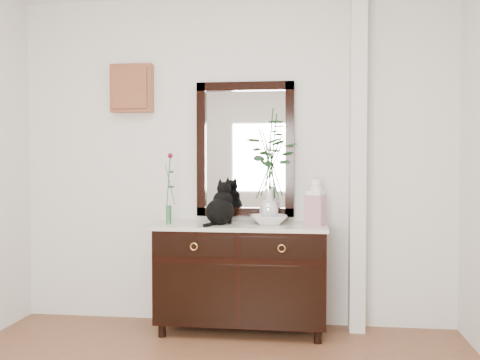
# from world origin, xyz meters

# --- Properties ---
(wall_back) EXTENTS (3.60, 0.04, 2.70)m
(wall_back) POSITION_xyz_m (0.00, 1.98, 1.35)
(wall_back) COLOR silver
(wall_back) RESTS_ON ground
(pilaster) EXTENTS (0.12, 0.20, 2.70)m
(pilaster) POSITION_xyz_m (1.00, 1.90, 1.35)
(pilaster) COLOR silver
(pilaster) RESTS_ON ground
(sideboard) EXTENTS (1.33, 0.52, 0.82)m
(sideboard) POSITION_xyz_m (0.10, 1.73, 0.47)
(sideboard) COLOR black
(sideboard) RESTS_ON ground
(wall_mirror) EXTENTS (0.80, 0.06, 1.10)m
(wall_mirror) POSITION_xyz_m (0.10, 1.97, 1.44)
(wall_mirror) COLOR black
(wall_mirror) RESTS_ON wall_back
(key_cabinet) EXTENTS (0.35, 0.10, 0.40)m
(key_cabinet) POSITION_xyz_m (-0.85, 1.94, 1.95)
(key_cabinet) COLOR brown
(key_cabinet) RESTS_ON wall_back
(cat) EXTENTS (0.32, 0.35, 0.34)m
(cat) POSITION_xyz_m (-0.07, 1.70, 1.02)
(cat) COLOR black
(cat) RESTS_ON sideboard
(lotus_bowl) EXTENTS (0.34, 0.34, 0.07)m
(lotus_bowl) POSITION_xyz_m (0.31, 1.77, 0.89)
(lotus_bowl) COLOR white
(lotus_bowl) RESTS_ON sideboard
(vase_branches) EXTENTS (0.49, 0.49, 0.89)m
(vase_branches) POSITION_xyz_m (0.31, 1.77, 1.32)
(vase_branches) COLOR silver
(vase_branches) RESTS_ON lotus_bowl
(bud_vase_rose) EXTENTS (0.08, 0.08, 0.57)m
(bud_vase_rose) POSITION_xyz_m (-0.47, 1.68, 1.13)
(bud_vase_rose) COLOR #2C6B3C
(bud_vase_rose) RESTS_ON sideboard
(ginger_jar) EXTENTS (0.18, 0.18, 0.37)m
(ginger_jar) POSITION_xyz_m (0.67, 1.76, 1.04)
(ginger_jar) COLOR silver
(ginger_jar) RESTS_ON sideboard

